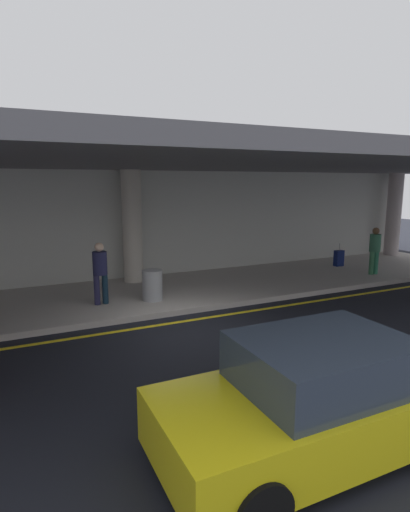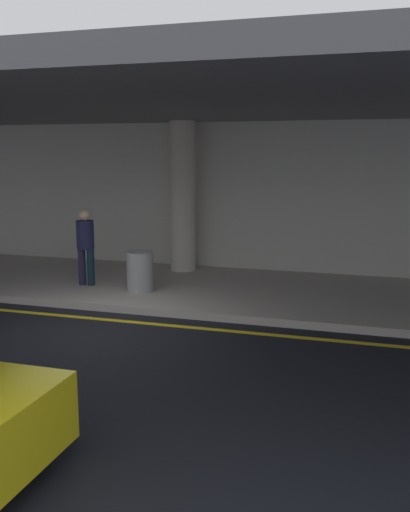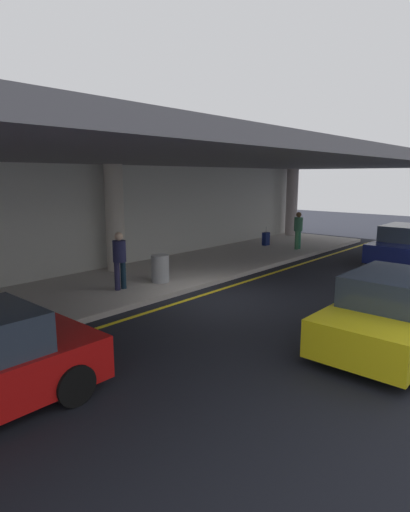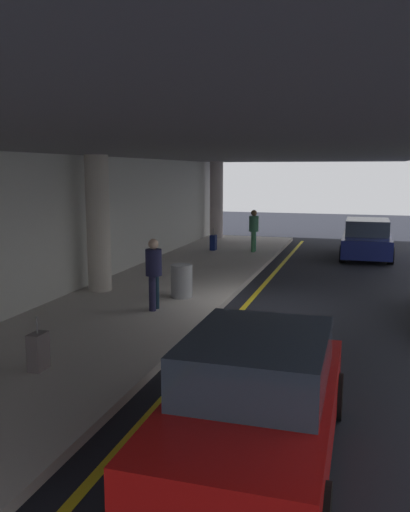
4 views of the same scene
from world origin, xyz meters
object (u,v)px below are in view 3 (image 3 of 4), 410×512
(car_yellow_taxi, at_px, (392,312))
(trash_bin_steel, at_px, (160,268))
(support_column_left_mid, at_px, (115,218))
(traveler_with_luggage, at_px, (298,228))
(suitcase_upright_primary, at_px, (266,239))
(support_column_center, at_px, (292,202))
(car_navy, at_px, (405,245))
(person_waiting_for_ride, at_px, (120,257))

(car_yellow_taxi, height_order, trash_bin_steel, car_yellow_taxi)
(support_column_left_mid, xyz_separation_m, traveler_with_luggage, (8.05, -2.64, -0.86))
(suitcase_upright_primary, xyz_separation_m, trash_bin_steel, (-8.12, -1.43, 0.11))
(support_column_center, distance_m, car_navy, 7.82)
(car_yellow_taxi, relative_size, person_waiting_for_ride, 2.44)
(person_waiting_for_ride, xyz_separation_m, trash_bin_steel, (1.37, -0.21, -0.54))
(support_column_left_mid, bearing_deg, traveler_with_luggage, -18.17)
(car_yellow_taxi, relative_size, trash_bin_steel, 4.82)
(car_navy, distance_m, traveler_with_luggage, 4.44)
(support_column_center, bearing_deg, traveler_with_luggage, -146.21)
(support_column_left_mid, relative_size, car_navy, 0.89)
(car_navy, distance_m, trash_bin_steel, 10.01)
(support_column_left_mid, distance_m, car_yellow_taxi, 9.47)
(car_navy, height_order, person_waiting_for_ride, person_waiting_for_ride)
(car_yellow_taxi, distance_m, suitcase_upright_primary, 11.76)
(support_column_left_mid, relative_size, support_column_center, 1.00)
(support_column_left_mid, height_order, trash_bin_steel, support_column_left_mid)
(support_column_left_mid, bearing_deg, car_navy, -38.64)
(car_yellow_taxi, bearing_deg, support_column_center, 37.91)
(traveler_with_luggage, height_order, trash_bin_steel, traveler_with_luggage)
(support_column_center, bearing_deg, trash_bin_steel, -168.77)
(support_column_left_mid, xyz_separation_m, suitcase_upright_primary, (7.99, -0.98, -1.51))
(support_column_center, distance_m, trash_bin_steel, 12.45)
(person_waiting_for_ride, bearing_deg, support_column_left_mid, 94.00)
(traveler_with_luggage, xyz_separation_m, trash_bin_steel, (-8.19, 0.23, -0.54))
(support_column_center, height_order, suitcase_upright_primary, support_column_center)
(support_column_left_mid, height_order, car_navy, support_column_left_mid)
(car_yellow_taxi, xyz_separation_m, traveler_with_luggage, (8.28, 6.74, 0.40))
(person_waiting_for_ride, distance_m, trash_bin_steel, 1.49)
(person_waiting_for_ride, relative_size, trash_bin_steel, 1.98)
(car_yellow_taxi, bearing_deg, trash_bin_steel, 89.63)
(traveler_with_luggage, bearing_deg, suitcase_upright_primary, -40.62)
(car_navy, xyz_separation_m, person_waiting_for_ride, (-10.27, 4.80, 0.40))
(car_navy, relative_size, person_waiting_for_ride, 2.44)
(person_waiting_for_ride, bearing_deg, suitcase_upright_primary, 45.81)
(person_waiting_for_ride, bearing_deg, trash_bin_steel, 29.84)
(car_yellow_taxi, relative_size, suitcase_upright_primary, 4.56)
(traveler_with_luggage, bearing_deg, car_navy, 146.49)
(support_column_left_mid, bearing_deg, support_column_center, 0.00)
(car_navy, height_order, trash_bin_steel, car_navy)
(support_column_center, distance_m, person_waiting_for_ride, 13.72)
(traveler_with_luggage, relative_size, person_waiting_for_ride, 1.00)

